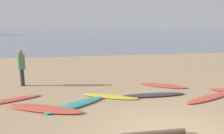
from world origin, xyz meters
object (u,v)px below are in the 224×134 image
at_px(surfboard_3, 76,104).
at_px(person_0, 21,65).
at_px(surfboard_2, 44,109).
at_px(surfboard_1, 3,101).
at_px(surfboard_6, 163,85).
at_px(surfboard_7, 210,97).
at_px(surfboard_4, 110,96).
at_px(driftwood_log, 154,133).
at_px(surfboard_5, 152,95).

relative_size(surfboard_3, person_0, 1.45).
distance_m(surfboard_2, surfboard_3, 1.03).
bearing_deg(surfboard_3, surfboard_1, 128.30).
relative_size(surfboard_6, surfboard_7, 0.80).
xyz_separation_m(surfboard_4, driftwood_log, (0.49, -3.17, 0.04)).
bearing_deg(surfboard_3, surfboard_5, -23.49).
bearing_deg(surfboard_7, surfboard_5, 140.91).
bearing_deg(surfboard_6, surfboard_7, -28.09).
bearing_deg(surfboard_2, surfboard_6, 46.68).
bearing_deg(surfboard_3, driftwood_log, -87.26).
xyz_separation_m(surfboard_1, surfboard_6, (6.43, 0.87, -0.00)).
height_order(surfboard_3, driftwood_log, driftwood_log).
distance_m(surfboard_2, person_0, 3.56).
distance_m(surfboard_3, surfboard_5, 2.95).
height_order(surfboard_7, driftwood_log, driftwood_log).
relative_size(surfboard_2, surfboard_3, 1.14).
xyz_separation_m(surfboard_6, surfboard_7, (1.04, -1.88, 0.01)).
relative_size(surfboard_1, surfboard_6, 1.27).
bearing_deg(driftwood_log, person_0, 126.36).
distance_m(surfboard_1, surfboard_6, 6.49).
bearing_deg(surfboard_5, surfboard_6, 52.70).
xyz_separation_m(surfboard_7, person_0, (-7.19, 3.16, 0.91)).
distance_m(person_0, driftwood_log, 6.89).
height_order(surfboard_5, surfboard_7, surfboard_5).
height_order(surfboard_1, surfboard_5, surfboard_5).
relative_size(surfboard_5, person_0, 1.62).
distance_m(surfboard_3, surfboard_4, 1.47).
xyz_separation_m(surfboard_1, surfboard_3, (2.53, -0.85, 0.01)).
bearing_deg(surfboard_4, surfboard_3, -125.93).
bearing_deg(surfboard_4, surfboard_2, -132.72).
bearing_deg(surfboard_2, person_0, 136.42).
relative_size(surfboard_1, person_0, 1.64).
height_order(surfboard_4, driftwood_log, driftwood_log).
xyz_separation_m(person_0, driftwood_log, (4.05, -5.50, -0.88)).
bearing_deg(person_0, surfboard_1, 143.04).
height_order(surfboard_1, surfboard_7, surfboard_7).
bearing_deg(surfboard_2, surfboard_1, 170.66).
relative_size(surfboard_3, surfboard_4, 1.07).
distance_m(surfboard_4, person_0, 4.35).
height_order(surfboard_1, driftwood_log, driftwood_log).
distance_m(surfboard_1, surfboard_4, 3.84).
distance_m(surfboard_6, driftwood_log, 4.71).
bearing_deg(surfboard_3, surfboard_2, 157.84).
bearing_deg(surfboard_2, driftwood_log, -13.88).
bearing_deg(person_0, surfboard_5, -145.65).
bearing_deg(surfboard_3, surfboard_6, -9.21).
height_order(surfboard_5, driftwood_log, driftwood_log).
bearing_deg(person_0, surfboard_6, -131.41).
relative_size(surfboard_6, person_0, 1.30).
relative_size(surfboard_4, surfboard_6, 1.05).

